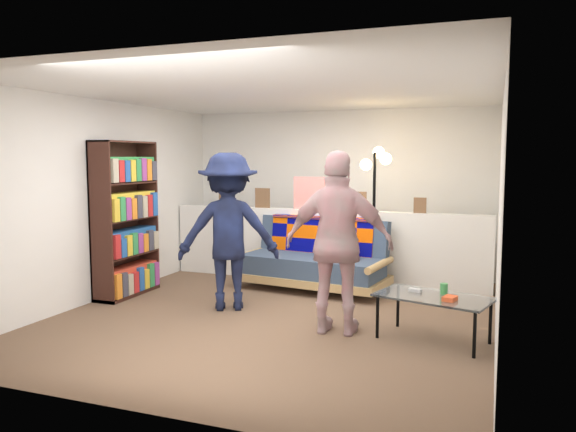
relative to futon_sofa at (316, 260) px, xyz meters
The scene contains 10 objects.
ground 1.40m from the futon_sofa, 91.43° to the right, with size 5.00×5.00×0.00m, color brown.
room_shell 1.56m from the futon_sofa, 92.20° to the right, with size 4.60×5.05×2.45m.
half_wall_ledge 0.47m from the futon_sofa, 94.30° to the left, with size 4.45×0.15×1.00m, color silver.
ledge_decor 0.94m from the futon_sofa, 121.22° to the left, with size 2.97×0.02×0.45m.
futon_sofa is the anchor object (origin of this frame).
bookshelf 2.45m from the futon_sofa, 151.75° to the right, with size 0.32×0.96×1.91m.
coffee_table 2.34m from the futon_sofa, 44.31° to the right, with size 1.14×0.82×0.53m.
floor_lamp 1.20m from the futon_sofa, 13.77° to the left, with size 0.42×0.33×1.85m.
person_left 1.50m from the futon_sofa, 116.72° to the right, with size 1.14×0.66×1.77m, color black.
person_right 1.94m from the futon_sofa, 65.76° to the right, with size 1.04×0.44×1.78m, color pink.
Camera 1 is at (2.21, -5.55, 1.71)m, focal length 35.00 mm.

